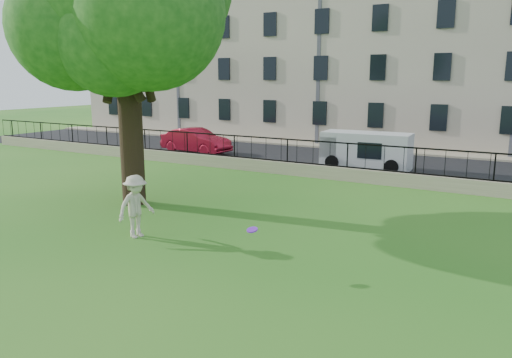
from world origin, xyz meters
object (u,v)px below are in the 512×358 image
Objects in this scene: tree at (123,2)px; man at (136,206)px; frisbee at (252,230)px; red_sedan at (196,141)px; white_van at (366,151)px.

man is at bearing -44.80° from tree.
red_sedan is at bearing 130.71° from frisbee.
tree reaches higher than white_van.
white_van is at bearing 97.47° from frisbee.
man is at bearing 172.95° from frisbee.
man is 14.40m from white_van.
man reaches higher than frisbee.
tree is at bearing -117.75° from white_van.
red_sedan is (-8.48, 14.22, -0.17)m from man.
white_van reaches higher than man.
red_sedan is 10.75m from white_van.
tree is 13.87m from white_van.
red_sedan is (-5.46, 11.22, -6.37)m from tree.
tree reaches higher than red_sedan.
white_van is at bearing 2.22° from man.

